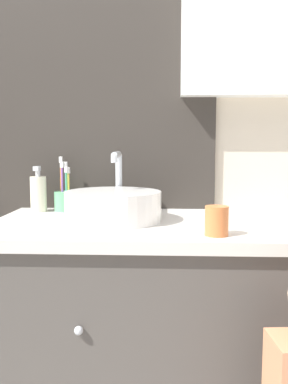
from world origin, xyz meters
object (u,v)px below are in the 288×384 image
sink_basin (114,205)px  toothbrush_holder (65,199)px  drinking_cup (217,221)px  soap_dispenser (38,193)px

sink_basin → toothbrush_holder: sink_basin is taller
drinking_cup → sink_basin: bearing=145.3°
sink_basin → soap_dispenser: size_ratio=2.18×
toothbrush_holder → soap_dispenser: 0.10m
toothbrush_holder → sink_basin: bearing=-43.5°
sink_basin → drinking_cup: (0.30, -0.21, -0.01)m
sink_basin → drinking_cup: 0.37m
sink_basin → toothbrush_holder: (-0.20, 0.19, -0.01)m
sink_basin → drinking_cup: size_ratio=4.52×
sink_basin → toothbrush_holder: size_ratio=1.82×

